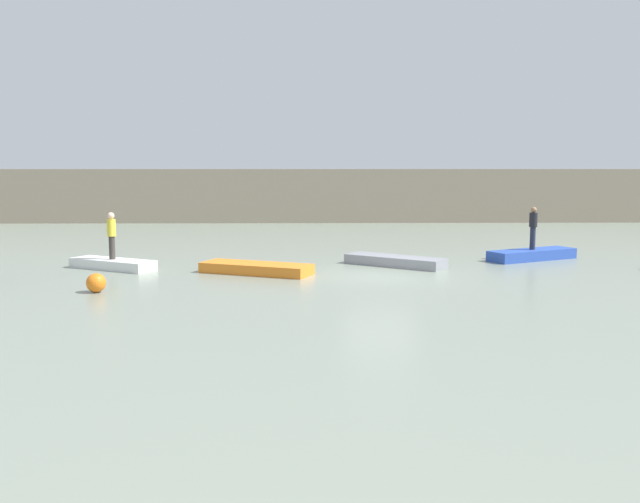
# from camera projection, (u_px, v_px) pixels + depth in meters

# --- Properties ---
(ground_plane) EXTENTS (120.00, 120.00, 0.00)m
(ground_plane) POSITION_uv_depth(u_px,v_px,m) (380.00, 276.00, 23.85)
(ground_plane) COLOR gray
(embankment_wall) EXTENTS (80.00, 1.20, 3.51)m
(embankment_wall) POSITION_uv_depth(u_px,v_px,m) (346.00, 196.00, 45.50)
(embankment_wall) COLOR gray
(embankment_wall) RESTS_ON ground_plane
(rowboat_white) EXTENTS (3.46, 2.51, 0.36)m
(rowboat_white) POSITION_uv_depth(u_px,v_px,m) (113.00, 264.00, 25.39)
(rowboat_white) COLOR white
(rowboat_white) RESTS_ON ground_plane
(rowboat_orange) EXTENTS (4.14, 2.72, 0.36)m
(rowboat_orange) POSITION_uv_depth(u_px,v_px,m) (256.00, 268.00, 24.34)
(rowboat_orange) COLOR orange
(rowboat_orange) RESTS_ON ground_plane
(rowboat_grey) EXTENTS (3.80, 3.12, 0.37)m
(rowboat_grey) POSITION_uv_depth(u_px,v_px,m) (395.00, 261.00, 26.16)
(rowboat_grey) COLOR gray
(rowboat_grey) RESTS_ON ground_plane
(rowboat_blue) EXTENTS (3.94, 2.70, 0.41)m
(rowboat_blue) POSITION_uv_depth(u_px,v_px,m) (532.00, 255.00, 27.82)
(rowboat_blue) COLOR #2B4CAD
(rowboat_blue) RESTS_ON ground_plane
(person_yellow_shirt) EXTENTS (0.32, 0.32, 1.73)m
(person_yellow_shirt) POSITION_uv_depth(u_px,v_px,m) (111.00, 233.00, 25.25)
(person_yellow_shirt) COLOR #38332D
(person_yellow_shirt) RESTS_ON rowboat_white
(person_dark_shirt) EXTENTS (0.32, 0.32, 1.72)m
(person_dark_shirt) POSITION_uv_depth(u_px,v_px,m) (533.00, 226.00, 27.67)
(person_dark_shirt) COLOR #232838
(person_dark_shirt) RESTS_ON rowboat_blue
(mooring_buoy) EXTENTS (0.59, 0.59, 0.59)m
(mooring_buoy) POSITION_uv_depth(u_px,v_px,m) (96.00, 283.00, 20.73)
(mooring_buoy) COLOR orange
(mooring_buoy) RESTS_ON ground_plane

